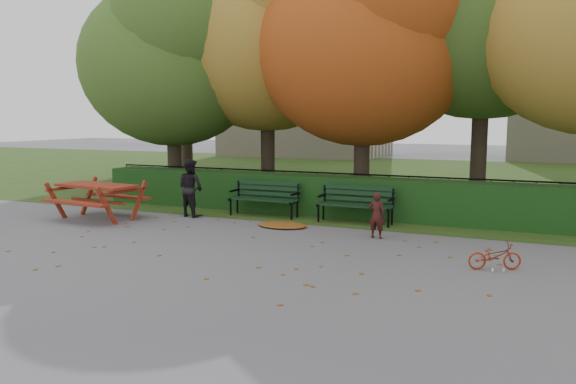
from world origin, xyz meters
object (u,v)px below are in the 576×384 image
at_px(child, 377,215).
at_px(tree_a, 176,50).
at_px(tree_b, 274,20).
at_px(bench_left, 265,196).
at_px(tree_f, 188,31).
at_px(adult, 190,188).
at_px(picnic_table, 97,192).
at_px(bench_right, 356,201).
at_px(tree_c, 374,29).
at_px(bicycle, 495,256).

bearing_deg(child, tree_a, -20.28).
distance_m(tree_b, bench_left, 5.87).
bearing_deg(tree_f, adult, -56.98).
height_order(bench_left, adult, adult).
distance_m(bench_left, picnic_table, 4.15).
bearing_deg(bench_left, bench_right, 0.00).
xyz_separation_m(tree_c, bicycle, (3.56, -5.34, -4.60)).
distance_m(tree_b, bicycle, 10.54).
relative_size(tree_a, picnic_table, 3.41).
bearing_deg(tree_a, bicycle, -27.34).
xyz_separation_m(tree_a, bench_right, (6.29, -1.88, -4.00)).
height_order(tree_c, bench_right, tree_c).
height_order(tree_a, bench_left, tree_a).
height_order(child, adult, adult).
height_order(tree_b, adult, tree_b).
xyz_separation_m(tree_c, child, (1.15, -3.73, -4.34)).
relative_size(tree_a, tree_f, 0.81).
distance_m(tree_a, tree_b, 3.11).
xyz_separation_m(tree_a, child, (7.17, -3.35, -4.04)).
relative_size(tree_f, adult, 6.29).
xyz_separation_m(tree_b, child, (4.43, -4.52, -4.92)).
bearing_deg(bench_left, tree_b, 110.58).
distance_m(tree_f, child, 12.62).
height_order(tree_a, adult, tree_a).
xyz_separation_m(tree_b, adult, (-0.57, -3.85, -4.67)).
bearing_deg(bench_right, adult, -168.98).
xyz_separation_m(child, adult, (-5.00, 0.67, 0.24)).
relative_size(bench_left, child, 1.86).
relative_size(tree_c, picnic_table, 3.65).
relative_size(tree_a, tree_b, 0.85).
distance_m(tree_c, adult, 6.40).
bearing_deg(bench_right, child, -59.01).
height_order(bench_left, bicycle, bench_left).
bearing_deg(tree_b, tree_a, -156.95).
height_order(bench_right, adult, adult).
height_order(tree_f, picnic_table, tree_f).
bearing_deg(tree_c, bicycle, -56.29).
distance_m(tree_a, bench_right, 7.69).
height_order(tree_f, adult, tree_f).
relative_size(picnic_table, bicycle, 2.53).
xyz_separation_m(bench_right, bicycle, (3.30, -3.08, -0.29)).
xyz_separation_m(bench_right, adult, (-4.11, -0.80, 0.21)).
bearing_deg(bicycle, bench_right, 24.21).
distance_m(tree_a, adult, 5.12).
distance_m(picnic_table, child, 6.91).
relative_size(tree_f, picnic_table, 4.19).
bearing_deg(tree_f, tree_c, -22.35).
relative_size(tree_c, bench_left, 4.44).
xyz_separation_m(tree_f, bicycle, (11.53, -8.61, -5.46)).
relative_size(tree_c, tree_f, 0.87).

